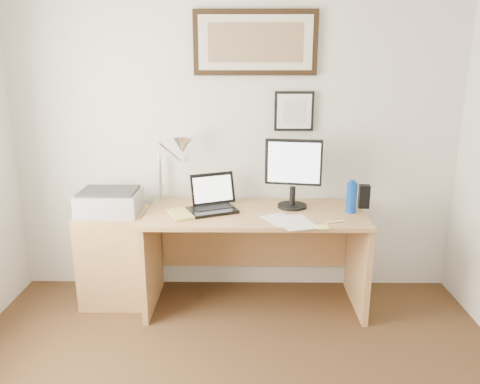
{
  "coord_description": "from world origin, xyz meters",
  "views": [
    {
      "loc": [
        0.08,
        -1.64,
        1.81
      ],
      "look_at": [
        0.04,
        1.43,
        0.96
      ],
      "focal_mm": 35.0,
      "sensor_mm": 36.0,
      "label": 1
    }
  ],
  "objects_px": {
    "laptop": "(212,202)",
    "lcd_monitor": "(293,170)",
    "water_bottle": "(351,198)",
    "side_cabinet": "(115,257)",
    "book": "(171,216)",
    "desk": "(254,238)",
    "printer": "(109,202)"
  },
  "relations": [
    {
      "from": "book",
      "to": "printer",
      "type": "bearing_deg",
      "value": 163.17
    },
    {
      "from": "desk",
      "to": "side_cabinet",
      "type": "bearing_deg",
      "value": -178.11
    },
    {
      "from": "desk",
      "to": "laptop",
      "type": "relative_size",
      "value": 3.85
    },
    {
      "from": "book",
      "to": "laptop",
      "type": "xyz_separation_m",
      "value": [
        0.29,
        0.17,
        0.05
      ]
    },
    {
      "from": "desk",
      "to": "printer",
      "type": "distance_m",
      "value": 1.12
    },
    {
      "from": "laptop",
      "to": "desk",
      "type": "bearing_deg",
      "value": 6.62
    },
    {
      "from": "side_cabinet",
      "to": "desk",
      "type": "relative_size",
      "value": 0.46
    },
    {
      "from": "laptop",
      "to": "lcd_monitor",
      "type": "relative_size",
      "value": 0.8
    },
    {
      "from": "side_cabinet",
      "to": "lcd_monitor",
      "type": "bearing_deg",
      "value": 2.66
    },
    {
      "from": "book",
      "to": "laptop",
      "type": "bearing_deg",
      "value": 30.51
    },
    {
      "from": "desk",
      "to": "lcd_monitor",
      "type": "height_order",
      "value": "lcd_monitor"
    },
    {
      "from": "book",
      "to": "laptop",
      "type": "relative_size",
      "value": 0.61
    },
    {
      "from": "water_bottle",
      "to": "laptop",
      "type": "xyz_separation_m",
      "value": [
        -1.02,
        0.05,
        -0.05
      ]
    },
    {
      "from": "water_bottle",
      "to": "desk",
      "type": "relative_size",
      "value": 0.14
    },
    {
      "from": "book",
      "to": "printer",
      "type": "height_order",
      "value": "printer"
    },
    {
      "from": "book",
      "to": "desk",
      "type": "xyz_separation_m",
      "value": [
        0.6,
        0.21,
        -0.24
      ]
    },
    {
      "from": "side_cabinet",
      "to": "desk",
      "type": "height_order",
      "value": "desk"
    },
    {
      "from": "side_cabinet",
      "to": "printer",
      "type": "bearing_deg",
      "value": -100.05
    },
    {
      "from": "laptop",
      "to": "printer",
      "type": "distance_m",
      "value": 0.76
    },
    {
      "from": "laptop",
      "to": "lcd_monitor",
      "type": "distance_m",
      "value": 0.65
    },
    {
      "from": "book",
      "to": "side_cabinet",
      "type": "bearing_deg",
      "value": 160.01
    },
    {
      "from": "book",
      "to": "desk",
      "type": "distance_m",
      "value": 0.68
    },
    {
      "from": "desk",
      "to": "lcd_monitor",
      "type": "bearing_deg",
      "value": 5.54
    },
    {
      "from": "side_cabinet",
      "to": "book",
      "type": "bearing_deg",
      "value": -19.99
    },
    {
      "from": "water_bottle",
      "to": "side_cabinet",
      "type": "bearing_deg",
      "value": 178.37
    },
    {
      "from": "water_bottle",
      "to": "lcd_monitor",
      "type": "relative_size",
      "value": 0.43
    },
    {
      "from": "laptop",
      "to": "printer",
      "type": "xyz_separation_m",
      "value": [
        -0.76,
        -0.03,
        0.01
      ]
    },
    {
      "from": "side_cabinet",
      "to": "printer",
      "type": "distance_m",
      "value": 0.45
    },
    {
      "from": "printer",
      "to": "lcd_monitor",
      "type": "bearing_deg",
      "value": 3.79
    },
    {
      "from": "desk",
      "to": "laptop",
      "type": "height_order",
      "value": "laptop"
    },
    {
      "from": "water_bottle",
      "to": "lcd_monitor",
      "type": "xyz_separation_m",
      "value": [
        -0.42,
        0.11,
        0.18
      ]
    },
    {
      "from": "desk",
      "to": "lcd_monitor",
      "type": "xyz_separation_m",
      "value": [
        0.28,
        0.03,
        0.53
      ]
    }
  ]
}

